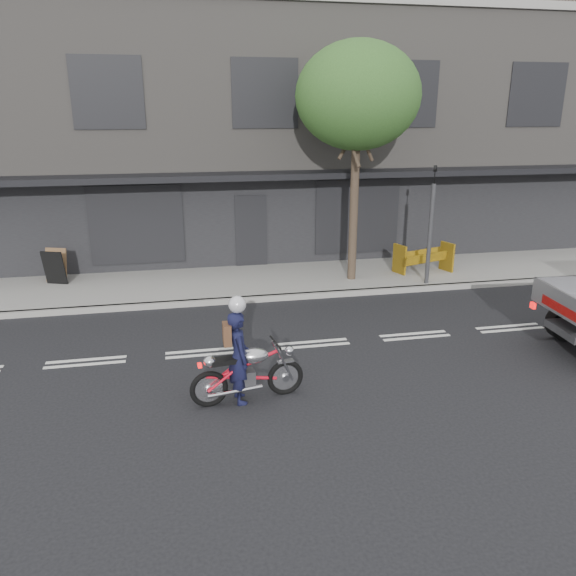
{
  "coord_description": "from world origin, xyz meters",
  "views": [
    {
      "loc": [
        -2.79,
        -11.1,
        4.95
      ],
      "look_at": [
        -0.47,
        0.5,
        1.17
      ],
      "focal_mm": 35.0,
      "sensor_mm": 36.0,
      "label": 1
    }
  ],
  "objects_px": {
    "construction_barrier": "(427,259)",
    "rider": "(239,357)",
    "traffic_light_pole": "(430,232)",
    "motorcycle": "(248,372)",
    "street_tree": "(358,97)",
    "sandwich_board": "(54,268)"
  },
  "relations": [
    {
      "from": "traffic_light_pole",
      "to": "motorcycle",
      "type": "xyz_separation_m",
      "value": [
        -5.93,
        -5.53,
        -1.1
      ]
    },
    {
      "from": "traffic_light_pole",
      "to": "construction_barrier",
      "type": "distance_m",
      "value": 1.39
    },
    {
      "from": "street_tree",
      "to": "traffic_light_pole",
      "type": "bearing_deg",
      "value": -23.03
    },
    {
      "from": "street_tree",
      "to": "motorcycle",
      "type": "xyz_separation_m",
      "value": [
        -3.93,
        -6.38,
        -4.73
      ]
    },
    {
      "from": "motorcycle",
      "to": "street_tree",
      "type": "bearing_deg",
      "value": 51.24
    },
    {
      "from": "street_tree",
      "to": "motorcycle",
      "type": "distance_m",
      "value": 8.86
    },
    {
      "from": "motorcycle",
      "to": "rider",
      "type": "bearing_deg",
      "value": 172.86
    },
    {
      "from": "street_tree",
      "to": "traffic_light_pole",
      "type": "distance_m",
      "value": 4.23
    },
    {
      "from": "construction_barrier",
      "to": "rider",
      "type": "bearing_deg",
      "value": -135.3
    },
    {
      "from": "traffic_light_pole",
      "to": "sandwich_board",
      "type": "relative_size",
      "value": 3.51
    },
    {
      "from": "street_tree",
      "to": "construction_barrier",
      "type": "bearing_deg",
      "value": -0.09
    },
    {
      "from": "sandwich_board",
      "to": "traffic_light_pole",
      "type": "bearing_deg",
      "value": 8.91
    },
    {
      "from": "traffic_light_pole",
      "to": "rider",
      "type": "distance_m",
      "value": 8.26
    },
    {
      "from": "street_tree",
      "to": "construction_barrier",
      "type": "height_order",
      "value": "street_tree"
    },
    {
      "from": "traffic_light_pole",
      "to": "sandwich_board",
      "type": "height_order",
      "value": "traffic_light_pole"
    },
    {
      "from": "street_tree",
      "to": "construction_barrier",
      "type": "xyz_separation_m",
      "value": [
        2.37,
        -0.0,
        -4.66
      ]
    },
    {
      "from": "traffic_light_pole",
      "to": "sandwich_board",
      "type": "xyz_separation_m",
      "value": [
        -10.5,
        1.92,
        -1.0
      ]
    },
    {
      "from": "construction_barrier",
      "to": "street_tree",
      "type": "bearing_deg",
      "value": 179.91
    },
    {
      "from": "motorcycle",
      "to": "rider",
      "type": "distance_m",
      "value": 0.33
    },
    {
      "from": "traffic_light_pole",
      "to": "motorcycle",
      "type": "height_order",
      "value": "traffic_light_pole"
    },
    {
      "from": "street_tree",
      "to": "sandwich_board",
      "type": "bearing_deg",
      "value": 172.81
    },
    {
      "from": "traffic_light_pole",
      "to": "motorcycle",
      "type": "relative_size",
      "value": 1.69
    }
  ]
}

